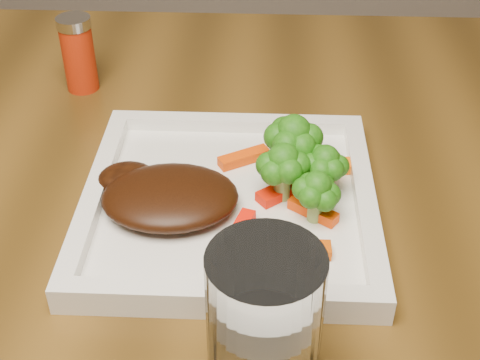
{
  "coord_description": "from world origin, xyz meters",
  "views": [
    {
      "loc": [
        0.22,
        -0.32,
        1.16
      ],
      "look_at": [
        0.2,
        0.16,
        0.79
      ],
      "focal_mm": 50.0,
      "sensor_mm": 36.0,
      "label": 1
    }
  ],
  "objects_px": {
    "plate": "(229,206)",
    "drinking_glass": "(264,324)",
    "steak": "(170,197)",
    "spice_shaker": "(78,54)"
  },
  "relations": [
    {
      "from": "spice_shaker",
      "to": "steak",
      "type": "bearing_deg",
      "value": -60.15
    },
    {
      "from": "steak",
      "to": "spice_shaker",
      "type": "height_order",
      "value": "spice_shaker"
    },
    {
      "from": "plate",
      "to": "drinking_glass",
      "type": "relative_size",
      "value": 2.25
    },
    {
      "from": "steak",
      "to": "plate",
      "type": "bearing_deg",
      "value": 15.69
    },
    {
      "from": "plate",
      "to": "spice_shaker",
      "type": "relative_size",
      "value": 2.93
    },
    {
      "from": "plate",
      "to": "steak",
      "type": "distance_m",
      "value": 0.06
    },
    {
      "from": "steak",
      "to": "drinking_glass",
      "type": "bearing_deg",
      "value": -63.3
    },
    {
      "from": "steak",
      "to": "drinking_glass",
      "type": "height_order",
      "value": "drinking_glass"
    },
    {
      "from": "plate",
      "to": "spice_shaker",
      "type": "xyz_separation_m",
      "value": [
        -0.19,
        0.23,
        0.04
      ]
    },
    {
      "from": "spice_shaker",
      "to": "drinking_glass",
      "type": "height_order",
      "value": "drinking_glass"
    }
  ]
}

